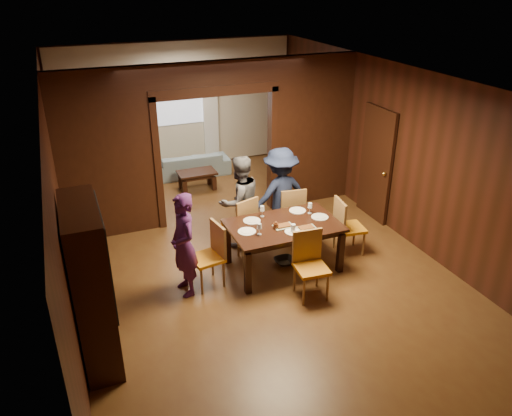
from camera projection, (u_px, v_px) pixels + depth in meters
name	position (u px, v px, depth m)	size (l,w,h in m)	color
floor	(249.00, 255.00, 8.27)	(9.00, 9.00, 0.00)	#593219
ceiling	(248.00, 78.00, 7.01)	(5.50, 9.00, 0.02)	silver
room_walls	(212.00, 136.00, 9.19)	(5.52, 9.01, 2.90)	black
person_purple	(184.00, 245.00, 7.01)	(0.56, 0.37, 1.55)	#4A1D55
person_grey	(240.00, 202.00, 8.27)	(0.77, 0.60, 1.59)	#57565D
person_navy	(280.00, 194.00, 8.48)	(1.06, 0.61, 1.64)	#161D37
sofa	(190.00, 164.00, 11.39)	(1.77, 0.69, 0.52)	#7F97A6
serving_bowl	(286.00, 219.00, 7.68)	(0.33, 0.33, 0.08)	black
dining_table	(283.00, 246.00, 7.78)	(1.69, 1.05, 0.76)	black
coffee_table	(197.00, 180.00, 10.66)	(0.80, 0.50, 0.40)	black
chair_left	(207.00, 256.00, 7.29)	(0.44, 0.44, 0.97)	orange
chair_right	(350.00, 226.00, 8.15)	(0.44, 0.44, 0.97)	orange
chair_far_l	(240.00, 223.00, 8.26)	(0.44, 0.44, 0.97)	orange
chair_far_r	(290.00, 211.00, 8.65)	(0.44, 0.44, 0.97)	orange
chair_near	(312.00, 267.00, 7.04)	(0.44, 0.44, 0.97)	orange
hutch	(91.00, 285.00, 5.73)	(0.40, 1.20, 2.00)	black
door_right	(376.00, 164.00, 9.14)	(0.06, 0.90, 2.10)	black
window_far	(177.00, 96.00, 11.24)	(1.20, 0.03, 1.30)	silver
curtain_left	(146.00, 119.00, 11.15)	(0.35, 0.06, 2.40)	white
curtain_right	(211.00, 113.00, 11.66)	(0.35, 0.06, 2.40)	white
plate_left	(247.00, 231.00, 7.39)	(0.27, 0.27, 0.01)	white
plate_far_l	(252.00, 221.00, 7.71)	(0.27, 0.27, 0.01)	silver
plate_far_r	(297.00, 211.00, 8.03)	(0.27, 0.27, 0.01)	white
plate_right	(320.00, 217.00, 7.83)	(0.27, 0.27, 0.01)	silver
plate_near	(294.00, 232.00, 7.39)	(0.27, 0.27, 0.01)	white
platter_a	(283.00, 226.00, 7.53)	(0.30, 0.20, 0.04)	gray
platter_b	(306.00, 228.00, 7.47)	(0.30, 0.20, 0.04)	gray
wineglass_left	(259.00, 229.00, 7.28)	(0.08, 0.08, 0.18)	white
wineglass_far	(262.00, 211.00, 7.82)	(0.08, 0.08, 0.18)	white
wineglass_right	(310.00, 208.00, 7.92)	(0.08, 0.08, 0.18)	silver
tumbler	(293.00, 229.00, 7.34)	(0.07, 0.07, 0.14)	white
condiment_jar	(276.00, 225.00, 7.47)	(0.08, 0.08, 0.11)	#512713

